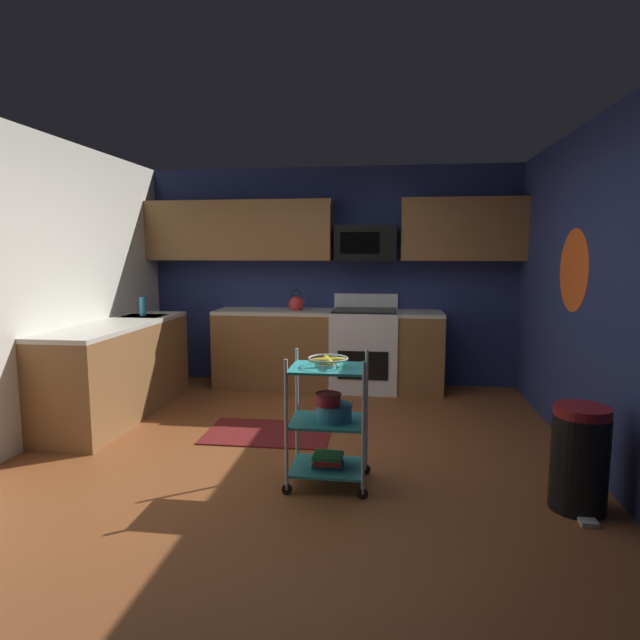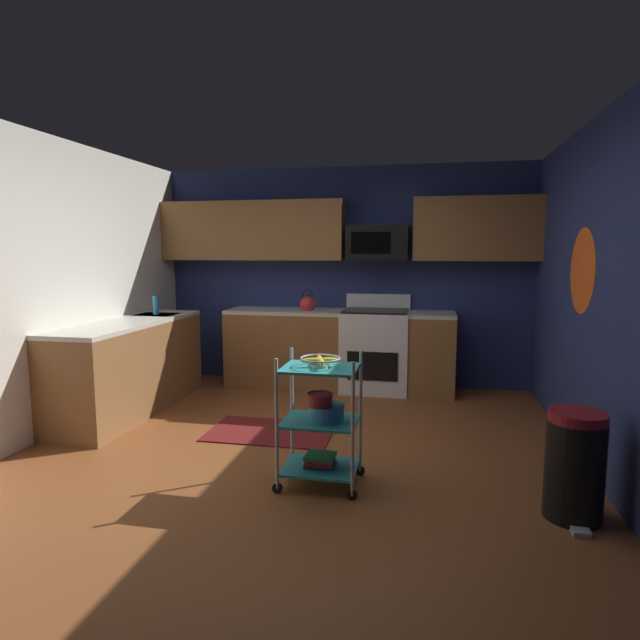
{
  "view_description": "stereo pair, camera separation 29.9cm",
  "coord_description": "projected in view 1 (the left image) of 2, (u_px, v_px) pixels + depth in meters",
  "views": [
    {
      "loc": [
        0.72,
        -3.97,
        1.6
      ],
      "look_at": [
        0.16,
        0.25,
        1.05
      ],
      "focal_mm": 29.66,
      "sensor_mm": 36.0,
      "label": 1
    },
    {
      "loc": [
        1.01,
        -3.92,
        1.6
      ],
      "look_at": [
        0.16,
        0.25,
        1.05
      ],
      "focal_mm": 29.66,
      "sensor_mm": 36.0,
      "label": 2
    }
  ],
  "objects": [
    {
      "name": "rolling_cart",
      "position": [
        328.0,
        421.0,
        3.61
      ],
      "size": [
        0.57,
        0.42,
        0.91
      ],
      "color": "silver",
      "rests_on": "ground"
    },
    {
      "name": "trash_can",
      "position": [
        579.0,
        458.0,
        3.28
      ],
      "size": [
        0.34,
        0.42,
        0.66
      ],
      "color": "black",
      "rests_on": "ground"
    },
    {
      "name": "mixing_bowl_large",
      "position": [
        334.0,
        412.0,
        3.6
      ],
      "size": [
        0.25,
        0.25,
        0.11
      ],
      "color": "#338CBF",
      "rests_on": "rolling_cart"
    },
    {
      "name": "wall_left",
      "position": [
        28.0,
        289.0,
        4.32
      ],
      "size": [
        0.06,
        4.8,
        2.6
      ],
      "primitive_type": "cube",
      "color": "silver",
      "rests_on": "ground"
    },
    {
      "name": "upper_cabinets",
      "position": [
        321.0,
        230.0,
        6.17
      ],
      "size": [
        4.4,
        0.33,
        0.7
      ],
      "color": "brown"
    },
    {
      "name": "counter_run",
      "position": [
        245.0,
        357.0,
        5.75
      ],
      "size": [
        3.52,
        2.63,
        0.92
      ],
      "color": "brown",
      "rests_on": "ground"
    },
    {
      "name": "wall_flower_decal",
      "position": [
        573.0,
        270.0,
        4.31
      ],
      "size": [
        0.0,
        0.68,
        0.68
      ],
      "primitive_type": "cylinder",
      "rotation": [
        0.0,
        1.57,
        0.0
      ],
      "color": "#E5591E"
    },
    {
      "name": "kettle",
      "position": [
        296.0,
        304.0,
        6.18
      ],
      "size": [
        0.21,
        0.18,
        0.26
      ],
      "color": "red",
      "rests_on": "counter_run"
    },
    {
      "name": "floor_rug",
      "position": [
        268.0,
        433.0,
        4.68
      ],
      "size": [
        1.1,
        0.71,
        0.01
      ],
      "primitive_type": "cube",
      "rotation": [
        0.0,
        0.0,
        0.01
      ],
      "color": "maroon",
      "rests_on": "ground"
    },
    {
      "name": "dish_soap_bottle",
      "position": [
        143.0,
        307.0,
        5.62
      ],
      "size": [
        0.06,
        0.06,
        0.2
      ],
      "primitive_type": "cylinder",
      "color": "#2D8CBF",
      "rests_on": "counter_run"
    },
    {
      "name": "mixing_bowl_small",
      "position": [
        328.0,
        399.0,
        3.55
      ],
      "size": [
        0.18,
        0.18,
        0.08
      ],
      "color": "maroon",
      "rests_on": "rolling_cart"
    },
    {
      "name": "fruit_bowl",
      "position": [
        328.0,
        360.0,
        3.56
      ],
      "size": [
        0.27,
        0.27,
        0.07
      ],
      "color": "silver",
      "rests_on": "rolling_cart"
    },
    {
      "name": "oven_range",
      "position": [
        364.0,
        349.0,
        6.15
      ],
      "size": [
        0.76,
        0.65,
        1.1
      ],
      "color": "white",
      "rests_on": "ground"
    },
    {
      "name": "microwave",
      "position": [
        366.0,
        243.0,
        6.09
      ],
      "size": [
        0.7,
        0.39,
        0.4
      ],
      "color": "black"
    },
    {
      "name": "wall_right",
      "position": [
        605.0,
        295.0,
        3.74
      ],
      "size": [
        0.06,
        4.8,
        2.6
      ],
      "primitive_type": "cube",
      "color": "navy",
      "rests_on": "ground"
    },
    {
      "name": "book_stack",
      "position": [
        328.0,
        460.0,
        3.65
      ],
      "size": [
        0.22,
        0.19,
        0.09
      ],
      "color": "#1E4C8C",
      "rests_on": "rolling_cart"
    },
    {
      "name": "floor",
      "position": [
        297.0,
        457.0,
        4.2
      ],
      "size": [
        4.4,
        4.8,
        0.04
      ],
      "primitive_type": "cube",
      "color": "brown",
      "rests_on": "ground"
    },
    {
      "name": "wall_back",
      "position": [
        331.0,
        277.0,
        6.42
      ],
      "size": [
        4.52,
        0.06,
        2.6
      ],
      "primitive_type": "cube",
      "color": "navy",
      "rests_on": "ground"
    }
  ]
}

